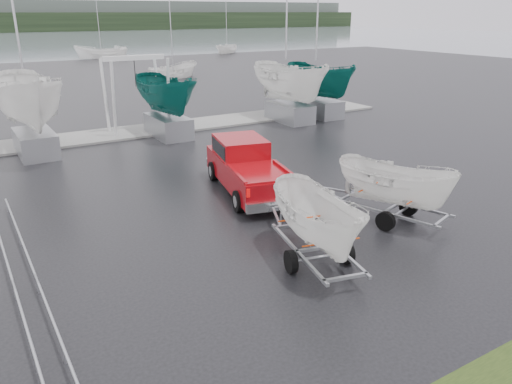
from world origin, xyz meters
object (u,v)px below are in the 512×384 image
Objects in this scene: trailer_hitched at (320,173)px; trailer_parked at (398,147)px; boat_hoist at (136,83)px; pickup_truck at (246,165)px.

trailer_hitched is 3.98m from trailer_parked.
boat_hoist is (1.15, 17.32, 0.15)m from trailer_hitched.
trailer_parked is 1.08× the size of boat_hoist.
pickup_truck is 1.25× the size of trailer_hitched.
trailer_hitched is at bearing -93.79° from boat_hoist.
trailer_parked reaches higher than boat_hoist.
pickup_truck is 6.43m from trailer_hitched.
trailer_parked is at bearing -51.14° from pickup_truck.
trailer_hitched is 1.12× the size of boat_hoist.
pickup_truck is at bearing -88.69° from boat_hoist.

